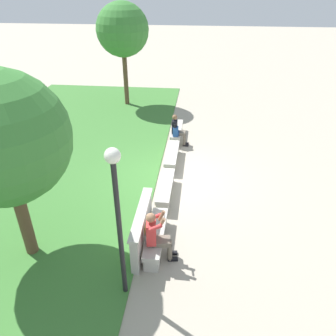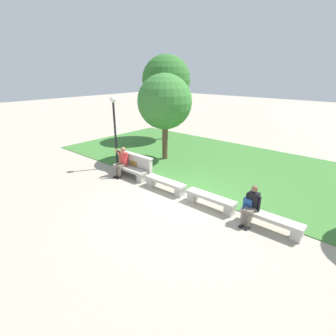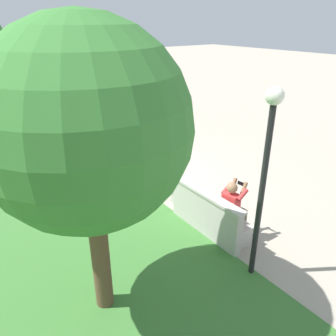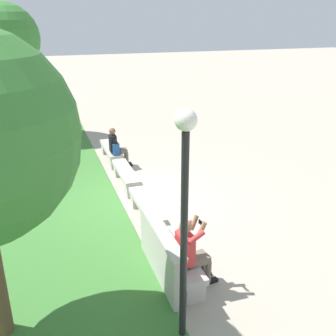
# 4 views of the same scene
# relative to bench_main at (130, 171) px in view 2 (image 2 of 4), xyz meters

# --- Properties ---
(ground_plane) EXTENTS (80.00, 80.00, 0.00)m
(ground_plane) POSITION_rel_bench_main_xyz_m (3.17, 0.00, -0.30)
(ground_plane) COLOR #A89E8C
(grass_strip) EXTENTS (20.21, 8.00, 0.03)m
(grass_strip) POSITION_rel_bench_main_xyz_m (3.17, 4.38, -0.28)
(grass_strip) COLOR #3D7533
(grass_strip) RESTS_ON ground
(bench_main) EXTENTS (1.86, 0.40, 0.45)m
(bench_main) POSITION_rel_bench_main_xyz_m (0.00, 0.00, 0.00)
(bench_main) COLOR #B7B2A8
(bench_main) RESTS_ON ground
(bench_near) EXTENTS (1.86, 0.40, 0.45)m
(bench_near) POSITION_rel_bench_main_xyz_m (2.12, 0.00, 0.00)
(bench_near) COLOR #B7B2A8
(bench_near) RESTS_ON ground
(bench_mid) EXTENTS (1.86, 0.40, 0.45)m
(bench_mid) POSITION_rel_bench_main_xyz_m (4.23, 0.00, 0.00)
(bench_mid) COLOR #B7B2A8
(bench_mid) RESTS_ON ground
(bench_far) EXTENTS (1.86, 0.40, 0.45)m
(bench_far) POSITION_rel_bench_main_xyz_m (6.35, 0.00, 0.00)
(bench_far) COLOR #B7B2A8
(bench_far) RESTS_ON ground
(backrest_wall_with_plaque) EXTENTS (2.07, 0.24, 1.01)m
(backrest_wall_with_plaque) POSITION_rel_bench_main_xyz_m (0.00, 0.34, 0.22)
(backrest_wall_with_plaque) COLOR #B7B2A8
(backrest_wall_with_plaque) RESTS_ON ground
(person_photographer) EXTENTS (0.51, 0.76, 1.32)m
(person_photographer) POSITION_rel_bench_main_xyz_m (-0.42, -0.08, 0.44)
(person_photographer) COLOR black
(person_photographer) RESTS_ON ground
(person_distant) EXTENTS (0.48, 0.67, 1.26)m
(person_distant) POSITION_rel_bench_main_xyz_m (5.72, -0.07, 0.37)
(person_distant) COLOR black
(person_distant) RESTS_ON ground
(backpack) EXTENTS (0.28, 0.24, 0.43)m
(backpack) POSITION_rel_bench_main_xyz_m (5.60, -0.02, 0.33)
(backpack) COLOR #234C8C
(backpack) RESTS_ON bench_far
(tree_behind_wall) EXTENTS (3.14, 3.14, 5.52)m
(tree_behind_wall) POSITION_rel_bench_main_xyz_m (-3.39, 6.34, 3.64)
(tree_behind_wall) COLOR #4C3826
(tree_behind_wall) RESTS_ON ground
(tree_left_background) EXTENTS (2.77, 2.77, 4.43)m
(tree_left_background) POSITION_rel_bench_main_xyz_m (-0.53, 2.97, 2.73)
(tree_left_background) COLOR brown
(tree_left_background) RESTS_ON ground
(lamp_post) EXTENTS (0.28, 0.28, 3.42)m
(lamp_post) POSITION_rel_bench_main_xyz_m (-1.46, 0.46, 1.98)
(lamp_post) COLOR black
(lamp_post) RESTS_ON ground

